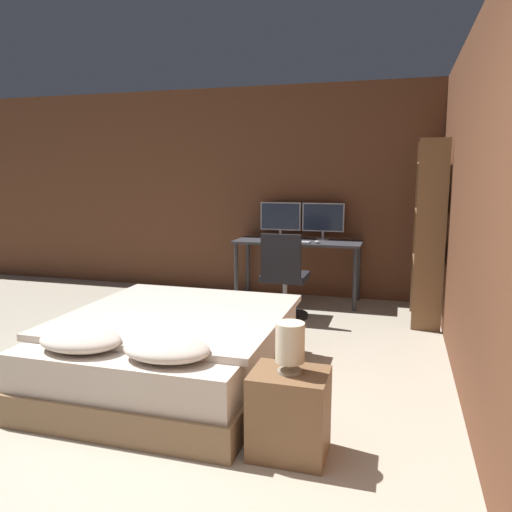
% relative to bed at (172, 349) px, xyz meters
% --- Properties ---
extents(ground_plane, '(20.00, 20.00, 0.00)m').
position_rel_bed_xyz_m(ground_plane, '(0.17, -1.29, -0.27)').
color(ground_plane, '#B2A893').
extents(wall_back, '(12.00, 0.06, 2.70)m').
position_rel_bed_xyz_m(wall_back, '(0.17, 3.09, 1.08)').
color(wall_back, brown).
rests_on(wall_back, ground_plane).
extents(wall_side_right, '(0.06, 12.00, 2.70)m').
position_rel_bed_xyz_m(wall_side_right, '(2.12, 0.21, 1.08)').
color(wall_side_right, brown).
rests_on(wall_side_right, ground_plane).
extents(bed, '(1.63, 1.92, 0.61)m').
position_rel_bed_xyz_m(bed, '(0.00, 0.00, 0.00)').
color(bed, '#846647').
rests_on(bed, ground_plane).
extents(nightstand, '(0.43, 0.35, 0.49)m').
position_rel_bed_xyz_m(nightstand, '(1.07, -0.72, -0.02)').
color(nightstand, brown).
rests_on(nightstand, ground_plane).
extents(bedside_lamp, '(0.16, 0.16, 0.29)m').
position_rel_bed_xyz_m(bedside_lamp, '(1.07, -0.72, 0.39)').
color(bedside_lamp, gray).
rests_on(bedside_lamp, nightstand).
extents(desk, '(1.56, 0.60, 0.77)m').
position_rel_bed_xyz_m(desk, '(0.42, 2.72, 0.41)').
color(desk, '#38383D').
rests_on(desk, ground_plane).
extents(monitor_left, '(0.53, 0.16, 0.46)m').
position_rel_bed_xyz_m(monitor_left, '(0.15, 2.92, 0.76)').
color(monitor_left, '#B7B7BC').
rests_on(monitor_left, desk).
extents(monitor_right, '(0.53, 0.16, 0.46)m').
position_rel_bed_xyz_m(monitor_right, '(0.70, 2.92, 0.76)').
color(monitor_right, '#B7B7BC').
rests_on(monitor_right, desk).
extents(keyboard, '(0.36, 0.13, 0.02)m').
position_rel_bed_xyz_m(keyboard, '(0.42, 2.53, 0.51)').
color(keyboard, '#B7B7BC').
rests_on(keyboard, desk).
extents(computer_mouse, '(0.07, 0.05, 0.04)m').
position_rel_bed_xyz_m(computer_mouse, '(0.69, 2.53, 0.52)').
color(computer_mouse, '#B7B7BC').
rests_on(computer_mouse, desk).
extents(office_chair, '(0.52, 0.52, 0.96)m').
position_rel_bed_xyz_m(office_chair, '(0.43, 1.93, 0.13)').
color(office_chair, black).
rests_on(office_chair, ground_plane).
extents(bookshelf, '(0.29, 0.74, 1.94)m').
position_rel_bed_xyz_m(bookshelf, '(1.93, 2.18, 0.78)').
color(bookshelf, brown).
rests_on(bookshelf, ground_plane).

